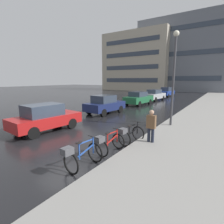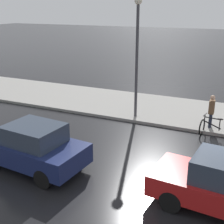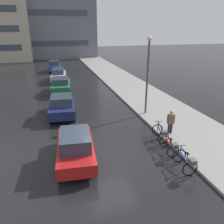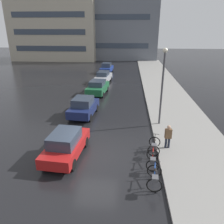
% 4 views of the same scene
% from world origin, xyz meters
% --- Properties ---
extents(ground_plane, '(140.00, 140.00, 0.00)m').
position_xyz_m(ground_plane, '(0.00, 0.00, 0.00)').
color(ground_plane, black).
extents(sidewalk_kerb, '(4.80, 60.00, 0.14)m').
position_xyz_m(sidewalk_kerb, '(6.00, 10.00, 0.07)').
color(sidewalk_kerb, gray).
rests_on(sidewalk_kerb, ground).
extents(bicycle_nearest, '(0.86, 1.45, 1.01)m').
position_xyz_m(bicycle_nearest, '(3.10, -2.11, 0.51)').
color(bicycle_nearest, black).
rests_on(bicycle_nearest, ground).
extents(bicycle_second, '(0.81, 1.43, 0.94)m').
position_xyz_m(bicycle_second, '(3.17, -0.57, 0.48)').
color(bicycle_second, black).
rests_on(bicycle_second, ground).
extents(bicycle_third, '(0.90, 1.48, 0.98)m').
position_xyz_m(bicycle_third, '(3.39, 0.91, 0.48)').
color(bicycle_third, black).
rests_on(bicycle_third, ground).
extents(car_red, '(2.10, 4.15, 1.61)m').
position_xyz_m(car_red, '(-1.77, 0.12, 0.80)').
color(car_red, '#AD1919').
rests_on(car_red, ground).
extents(car_navy, '(2.17, 3.97, 1.64)m').
position_xyz_m(car_navy, '(-2.00, 6.47, 0.81)').
color(car_navy, navy).
rests_on(car_navy, ground).
extents(car_green, '(2.25, 4.30, 1.59)m').
position_xyz_m(car_green, '(-1.70, 12.99, 0.80)').
color(car_green, '#1E6038').
rests_on(car_green, ground).
extents(car_silver, '(2.13, 4.28, 1.59)m').
position_xyz_m(car_silver, '(-1.67, 18.42, 0.80)').
color(car_silver, '#B2B5BA').
rests_on(car_silver, ground).
extents(car_blue, '(1.98, 3.84, 1.68)m').
position_xyz_m(car_blue, '(-1.88, 25.15, 0.82)').
color(car_blue, navy).
rests_on(car_blue, ground).
extents(pedestrian, '(0.41, 0.26, 1.65)m').
position_xyz_m(pedestrian, '(4.25, 1.37, 0.93)').
color(pedestrian, '#1E2333').
rests_on(pedestrian, ground).
extents(streetlamp, '(0.35, 0.35, 5.82)m').
position_xyz_m(streetlamp, '(4.21, 5.01, 3.57)').
color(streetlamp, '#424247').
rests_on(streetlamp, ground).
extents(building_facade_main, '(22.33, 8.88, 18.17)m').
position_xyz_m(building_facade_main, '(-3.30, 43.53, 9.08)').
color(building_facade_main, slate).
rests_on(building_facade_main, ground).
extents(building_facade_side, '(18.57, 8.51, 15.64)m').
position_xyz_m(building_facade_side, '(-15.00, 40.72, 7.82)').
color(building_facade_side, '#B2A893').
rests_on(building_facade_side, ground).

